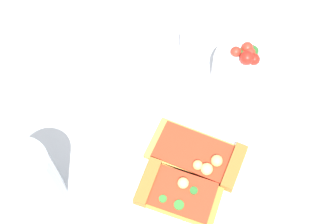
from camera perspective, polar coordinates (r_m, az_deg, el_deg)
name	(u,v)px	position (r m, az deg, el deg)	size (l,w,h in m)	color
ground_plane	(178,168)	(0.73, 1.32, -7.18)	(2.40, 2.40, 0.00)	silver
plate	(187,175)	(0.72, 2.42, -8.11)	(0.23, 0.23, 0.01)	white
pizza_slice_near	(174,191)	(0.70, 0.71, -10.05)	(0.13, 0.15, 0.02)	gold
pizza_slice_far	(203,157)	(0.72, 4.54, -5.74)	(0.15, 0.17, 0.03)	gold
salad_bowl	(243,68)	(0.80, 9.63, 5.60)	(0.11, 0.11, 0.08)	white
soda_glass	(31,182)	(0.69, -17.08, -8.59)	(0.08, 0.08, 0.13)	silver
pepper_shaker	(188,39)	(0.83, 2.64, 9.28)	(0.03, 0.03, 0.07)	silver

